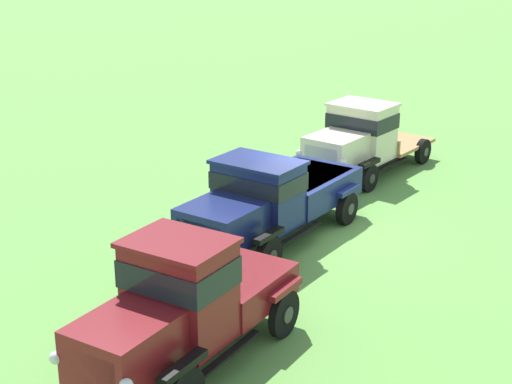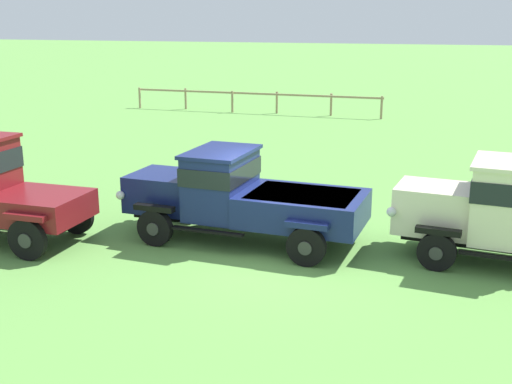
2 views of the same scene
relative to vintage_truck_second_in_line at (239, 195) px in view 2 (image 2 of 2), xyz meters
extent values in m
plane|color=#5B9342|center=(0.98, -0.77, -1.03)|extent=(240.00, 240.00, 0.00)
cylinder|color=#997F60|center=(0.65, 19.30, -0.46)|extent=(0.12, 0.12, 1.15)
cylinder|color=#997F60|center=(-1.98, 19.64, -0.46)|extent=(0.12, 0.12, 1.15)
cylinder|color=#997F60|center=(-4.89, 19.58, -0.46)|extent=(0.12, 0.12, 1.15)
cylinder|color=#997F60|center=(-7.26, 19.17, -0.46)|extent=(0.12, 0.12, 1.15)
cylinder|color=#997F60|center=(-10.18, 19.60, -0.46)|extent=(0.12, 0.12, 1.15)
cylinder|color=#997F60|center=(-12.81, 19.18, -0.46)|extent=(0.12, 0.12, 1.15)
cube|color=#997F60|center=(-6.08, 19.35, -0.01)|extent=(13.65, 0.08, 0.10)
cylinder|color=black|center=(-3.73, -2.62, -0.59)|extent=(0.89, 0.16, 0.89)
cylinder|color=#2D2D2D|center=(-3.73, -2.71, -0.59)|extent=(0.31, 0.03, 0.31)
cylinder|color=black|center=(-3.75, -0.82, -0.59)|extent=(0.89, 0.16, 0.89)
cylinder|color=#2D2D2D|center=(-3.75, -0.74, -0.59)|extent=(0.31, 0.03, 0.31)
cube|color=black|center=(-5.49, -0.86, -0.53)|extent=(1.67, 0.16, 0.05)
cube|color=maroon|center=(-4.03, -1.73, -0.16)|extent=(1.96, 1.67, 0.59)
cube|color=black|center=(-4.03, -1.73, 0.11)|extent=(1.64, 1.42, 0.06)
cube|color=maroon|center=(-3.73, -2.62, -0.10)|extent=(0.98, 0.21, 0.12)
cube|color=maroon|center=(-3.75, -0.82, -0.10)|extent=(0.98, 0.21, 0.12)
cylinder|color=black|center=(-1.62, -0.99, -0.63)|extent=(0.82, 0.22, 0.82)
cylinder|color=#2D2D2D|center=(-1.63, -1.10, -0.63)|extent=(0.29, 0.04, 0.29)
cylinder|color=black|center=(-1.54, 1.11, -0.63)|extent=(0.82, 0.22, 0.82)
cylinder|color=#2D2D2D|center=(-1.54, 1.22, -0.63)|extent=(0.29, 0.04, 0.29)
cylinder|color=black|center=(1.84, -1.12, -0.63)|extent=(0.82, 0.22, 0.82)
cylinder|color=#2D2D2D|center=(1.84, -1.24, -0.63)|extent=(0.29, 0.04, 0.29)
cylinder|color=black|center=(1.92, 0.98, -0.63)|extent=(0.82, 0.22, 0.82)
cylinder|color=#2D2D2D|center=(1.93, 1.09, -0.63)|extent=(0.29, 0.04, 0.29)
cube|color=black|center=(0.10, 0.00, -0.55)|extent=(5.04, 1.35, 0.12)
cube|color=#141E51|center=(-1.82, 0.07, -0.07)|extent=(1.65, 1.53, 0.84)
cube|color=silver|center=(-2.59, 0.10, -0.11)|extent=(0.10, 1.16, 0.63)
sphere|color=silver|center=(-2.63, -0.69, -0.05)|extent=(0.20, 0.20, 0.20)
sphere|color=silver|center=(-2.57, 0.89, -0.05)|extent=(0.20, 0.20, 0.20)
cube|color=black|center=(-1.62, -0.99, -0.17)|extent=(0.94, 0.24, 0.12)
cube|color=black|center=(-1.54, 1.11, -0.17)|extent=(0.94, 0.24, 0.12)
cube|color=#141E51|center=(-0.44, 0.02, 0.22)|extent=(1.25, 1.90, 1.41)
cube|color=black|center=(-0.44, 0.02, 0.54)|extent=(1.30, 1.94, 0.40)
cube|color=#141E51|center=(-0.44, 0.02, 0.96)|extent=(1.37, 1.99, 0.08)
cube|color=black|center=(-0.36, -1.02, -0.57)|extent=(1.66, 0.20, 0.05)
cube|color=black|center=(-0.28, 1.04, -0.57)|extent=(1.66, 0.20, 0.05)
cube|color=#141E51|center=(1.48, -0.06, -0.15)|extent=(2.73, 2.04, 0.67)
cube|color=black|center=(1.48, -0.06, 0.15)|extent=(2.30, 1.73, 0.06)
cube|color=#141E51|center=(1.84, -1.12, -0.17)|extent=(0.90, 0.23, 0.12)
cube|color=#141E51|center=(1.92, 0.98, -0.17)|extent=(0.90, 0.23, 0.12)
cylinder|color=black|center=(4.37, -0.55, -0.65)|extent=(0.78, 0.25, 0.77)
cylinder|color=#2D2D2D|center=(4.36, -0.65, -0.65)|extent=(0.27, 0.05, 0.27)
cylinder|color=black|center=(4.54, 1.35, -0.65)|extent=(0.78, 0.25, 0.77)
cylinder|color=#2D2D2D|center=(4.55, 1.46, -0.65)|extent=(0.27, 0.05, 0.27)
cube|color=beige|center=(4.22, 0.42, -0.03)|extent=(1.66, 1.47, 0.97)
cube|color=silver|center=(3.48, 0.49, -0.07)|extent=(0.15, 1.05, 0.73)
sphere|color=silver|center=(3.41, -0.22, 0.00)|extent=(0.20, 0.20, 0.20)
sphere|color=silver|center=(3.53, 1.20, 0.00)|extent=(0.20, 0.20, 0.20)
cube|color=black|center=(4.37, -0.55, -0.22)|extent=(0.90, 0.28, 0.12)
cube|color=black|center=(4.54, 1.35, -0.22)|extent=(0.90, 0.28, 0.12)
cube|color=beige|center=(5.62, 0.30, 0.26)|extent=(1.40, 1.78, 1.54)
cube|color=black|center=(5.62, 0.30, 0.61)|extent=(1.46, 1.83, 0.43)
cube|color=beige|center=(5.62, 0.30, 1.07)|extent=(1.54, 1.87, 0.08)
cube|color=black|center=(5.66, -0.64, -0.59)|extent=(1.77, 0.30, 0.05)
cube|color=black|center=(5.83, 1.21, -0.59)|extent=(1.77, 0.30, 0.05)
camera|label=1|loc=(-14.59, -8.95, 6.13)|focal=55.00mm
camera|label=2|loc=(4.70, -13.06, 3.84)|focal=45.00mm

